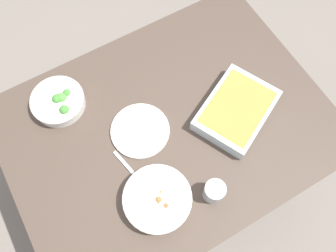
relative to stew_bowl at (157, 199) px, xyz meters
The scene contains 8 objects.
ground_plane 0.82m from the stew_bowl, 52.72° to the left, with size 6.00×6.00×0.00m, color slate.
dining_table 0.31m from the stew_bowl, 52.72° to the left, with size 1.20×0.90×0.74m.
stew_bowl is the anchor object (origin of this frame).
broccoli_bowl 0.53m from the stew_bowl, 105.91° to the left, with size 0.20×0.20×0.07m.
baking_dish 0.44m from the stew_bowl, 18.68° to the left, with size 0.37×0.33×0.06m.
drink_cup 0.19m from the stew_bowl, 22.83° to the right, with size 0.07×0.07×0.08m.
side_plate 0.27m from the stew_bowl, 74.75° to the left, with size 0.22×0.22×0.01m, color silver.
spoon_by_stew 0.13m from the stew_bowl, 102.09° to the left, with size 0.06×0.18×0.01m.
Camera 1 is at (-0.24, -0.42, 1.93)m, focal length 36.41 mm.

